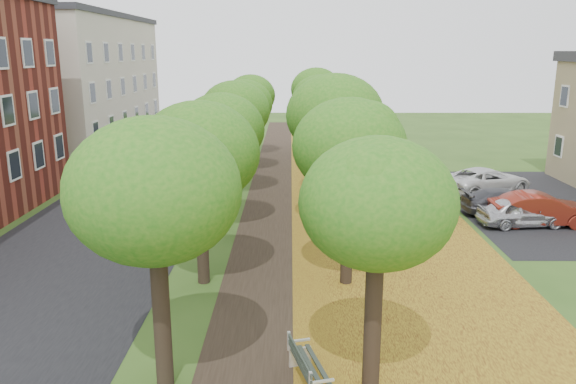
{
  "coord_description": "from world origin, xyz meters",
  "views": [
    {
      "loc": [
        0.72,
        -11.64,
        7.58
      ],
      "look_at": [
        0.63,
        8.57,
        2.5
      ],
      "focal_mm": 35.0,
      "sensor_mm": 36.0,
      "label": 1
    }
  ],
  "objects_px": {
    "bench": "(308,368)",
    "car_white": "(486,180)",
    "car_red": "(541,209)",
    "car_silver": "(521,212)",
    "car_grey": "(506,202)"
  },
  "relations": [
    {
      "from": "bench",
      "to": "car_white",
      "type": "xyz_separation_m",
      "value": [
        10.35,
        18.47,
        0.21
      ]
    },
    {
      "from": "bench",
      "to": "car_red",
      "type": "distance_m",
      "value": 16.58
    },
    {
      "from": "car_white",
      "to": "car_silver",
      "type": "bearing_deg",
      "value": 152.49
    },
    {
      "from": "bench",
      "to": "car_red",
      "type": "bearing_deg",
      "value": -55.5
    },
    {
      "from": "car_silver",
      "to": "car_grey",
      "type": "bearing_deg",
      "value": -5.47
    },
    {
      "from": "car_grey",
      "to": "car_white",
      "type": "distance_m",
      "value": 4.23
    },
    {
      "from": "bench",
      "to": "car_silver",
      "type": "xyz_separation_m",
      "value": [
        9.86,
        12.43,
        0.16
      ]
    },
    {
      "from": "car_grey",
      "to": "car_red",
      "type": "bearing_deg",
      "value": -154.85
    },
    {
      "from": "car_red",
      "to": "car_white",
      "type": "distance_m",
      "value": 5.91
    },
    {
      "from": "car_grey",
      "to": "car_white",
      "type": "bearing_deg",
      "value": -10.13
    },
    {
      "from": "bench",
      "to": "car_white",
      "type": "height_order",
      "value": "car_white"
    },
    {
      "from": "car_grey",
      "to": "bench",
      "type": "bearing_deg",
      "value": 141.77
    },
    {
      "from": "car_silver",
      "to": "car_red",
      "type": "distance_m",
      "value": 0.94
    },
    {
      "from": "car_silver",
      "to": "car_red",
      "type": "height_order",
      "value": "car_red"
    },
    {
      "from": "bench",
      "to": "car_red",
      "type": "xyz_separation_m",
      "value": [
        10.79,
        12.58,
        0.24
      ]
    }
  ]
}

